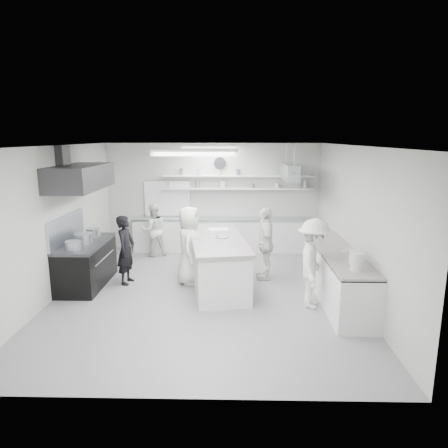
{
  "coord_description": "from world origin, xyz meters",
  "views": [
    {
      "loc": [
        0.57,
        -7.92,
        3.17
      ],
      "look_at": [
        0.38,
        0.6,
        1.33
      ],
      "focal_mm": 32.5,
      "sensor_mm": 36.0,
      "label": 1
    }
  ],
  "objects_px": {
    "right_counter": "(337,275)",
    "cook_stove": "(126,250)",
    "stove": "(86,265)",
    "prep_island": "(217,262)",
    "cook_back": "(153,230)",
    "back_counter": "(223,235)"
  },
  "relations": [
    {
      "from": "stove",
      "to": "prep_island",
      "type": "distance_m",
      "value": 2.84
    },
    {
      "from": "cook_stove",
      "to": "right_counter",
      "type": "bearing_deg",
      "value": -91.51
    },
    {
      "from": "cook_stove",
      "to": "stove",
      "type": "bearing_deg",
      "value": 106.88
    },
    {
      "from": "stove",
      "to": "cook_stove",
      "type": "height_order",
      "value": "cook_stove"
    },
    {
      "from": "cook_stove",
      "to": "cook_back",
      "type": "height_order",
      "value": "cook_stove"
    },
    {
      "from": "right_counter",
      "to": "cook_back",
      "type": "relative_size",
      "value": 2.31
    },
    {
      "from": "stove",
      "to": "prep_island",
      "type": "relative_size",
      "value": 0.66
    },
    {
      "from": "back_counter",
      "to": "prep_island",
      "type": "relative_size",
      "value": 1.83
    },
    {
      "from": "stove",
      "to": "back_counter",
      "type": "xyz_separation_m",
      "value": [
        2.9,
        2.8,
        0.01
      ]
    },
    {
      "from": "back_counter",
      "to": "cook_back",
      "type": "relative_size",
      "value": 3.5
    },
    {
      "from": "stove",
      "to": "cook_back",
      "type": "bearing_deg",
      "value": 65.31
    },
    {
      "from": "right_counter",
      "to": "prep_island",
      "type": "xyz_separation_m",
      "value": [
        -2.41,
        0.68,
        0.03
      ]
    },
    {
      "from": "stove",
      "to": "prep_island",
      "type": "xyz_separation_m",
      "value": [
        2.84,
        0.08,
        0.05
      ]
    },
    {
      "from": "right_counter",
      "to": "prep_island",
      "type": "distance_m",
      "value": 2.5
    },
    {
      "from": "cook_back",
      "to": "prep_island",
      "type": "bearing_deg",
      "value": 106.79
    },
    {
      "from": "cook_back",
      "to": "cook_stove",
      "type": "bearing_deg",
      "value": 61.89
    },
    {
      "from": "back_counter",
      "to": "cook_back",
      "type": "bearing_deg",
      "value": -163.5
    },
    {
      "from": "back_counter",
      "to": "right_counter",
      "type": "height_order",
      "value": "right_counter"
    },
    {
      "from": "right_counter",
      "to": "cook_stove",
      "type": "height_order",
      "value": "cook_stove"
    },
    {
      "from": "back_counter",
      "to": "prep_island",
      "type": "xyz_separation_m",
      "value": [
        -0.06,
        -2.72,
        0.04
      ]
    },
    {
      "from": "prep_island",
      "to": "right_counter",
      "type": "bearing_deg",
      "value": -24.46
    },
    {
      "from": "prep_island",
      "to": "cook_stove",
      "type": "distance_m",
      "value": 2.01
    }
  ]
}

